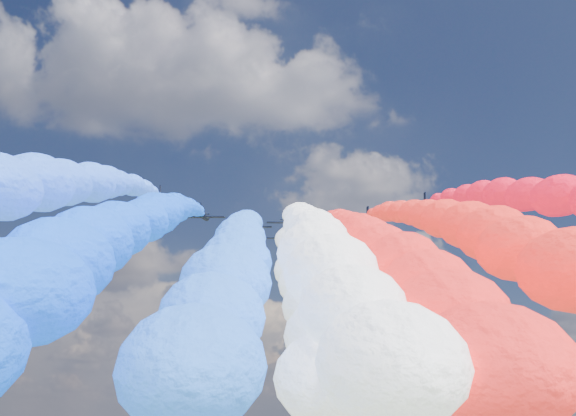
{
  "coord_description": "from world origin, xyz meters",
  "views": [
    {
      "loc": [
        -4.89,
        -135.0,
        50.16
      ],
      "look_at": [
        0.0,
        4.0,
        94.46
      ],
      "focal_mm": 43.04,
      "sensor_mm": 36.0,
      "label": 1
    }
  ],
  "objects": [
    {
      "name": "trail_7",
      "position": [
        26.54,
        -62.5,
        72.23
      ],
      "size": [
        7.03,
        113.41,
        45.49
      ],
      "primitive_type": null,
      "color": "red"
    },
    {
      "name": "jet_4",
      "position": [
        -0.41,
        20.26,
        92.46
      ],
      "size": [
        9.68,
        12.85,
        4.95
      ],
      "primitive_type": null,
      "rotation": [
        0.2,
        0.0,
        -0.06
      ],
      "color": "black"
    },
    {
      "name": "jet_5",
      "position": [
        7.06,
        10.37,
        92.46
      ],
      "size": [
        9.31,
        12.59,
        4.95
      ],
      "primitive_type": null,
      "rotation": [
        0.2,
        0.0,
        -0.02
      ],
      "color": "black"
    },
    {
      "name": "jet_1",
      "position": [
        -17.71,
        3.97,
        92.46
      ],
      "size": [
        9.72,
        12.88,
        4.95
      ],
      "primitive_type": null,
      "rotation": [
        0.2,
        0.0,
        -0.06
      ],
      "color": "black"
    },
    {
      "name": "trail_0",
      "position": [
        -24.94,
        -64.82,
        72.23
      ],
      "size": [
        7.03,
        113.41,
        45.49
      ],
      "primitive_type": null,
      "color": "blue"
    },
    {
      "name": "jet_7",
      "position": [
        26.54,
        -4.29,
        92.46
      ],
      "size": [
        9.74,
        12.89,
        4.95
      ],
      "primitive_type": null,
      "rotation": [
        0.2,
        0.0,
        -0.06
      ],
      "color": "black"
    },
    {
      "name": "jet_3",
      "position": [
        0.04,
        7.53,
        92.46
      ],
      "size": [
        9.2,
        12.51,
        4.95
      ],
      "primitive_type": null,
      "rotation": [
        0.2,
        0.0,
        0.02
      ],
      "color": "black"
    },
    {
      "name": "trail_5",
      "position": [
        7.06,
        -47.85,
        72.23
      ],
      "size": [
        7.03,
        113.41,
        45.49
      ],
      "primitive_type": null,
      "color": "red"
    },
    {
      "name": "trail_3",
      "position": [
        0.04,
        -50.68,
        72.23
      ],
      "size": [
        7.03,
        113.41,
        45.49
      ],
      "primitive_type": null,
      "color": "white"
    },
    {
      "name": "jet_0",
      "position": [
        -24.94,
        -6.61,
        92.46
      ],
      "size": [
        9.53,
        12.74,
        4.95
      ],
      "primitive_type": null,
      "rotation": [
        0.2,
        0.0,
        0.04
      ],
      "color": "black"
    },
    {
      "name": "trail_1",
      "position": [
        -17.71,
        -54.24,
        72.23
      ],
      "size": [
        7.03,
        113.41,
        45.49
      ],
      "primitive_type": null,
      "color": "blue"
    },
    {
      "name": "trail_4",
      "position": [
        -0.41,
        -37.96,
        72.23
      ],
      "size": [
        7.03,
        113.41,
        45.49
      ],
      "primitive_type": null,
      "color": "white"
    },
    {
      "name": "trail_6",
      "position": [
        16.15,
        -53.27,
        72.23
      ],
      "size": [
        7.03,
        113.41,
        45.49
      ],
      "primitive_type": null,
      "color": "red"
    },
    {
      "name": "trail_2",
      "position": [
        -7.8,
        -47.09,
        72.23
      ],
      "size": [
        7.03,
        113.41,
        45.49
      ],
      "primitive_type": null,
      "color": "blue"
    },
    {
      "name": "jet_2",
      "position": [
        -7.8,
        11.12,
        92.46
      ],
      "size": [
        9.47,
        12.7,
        4.95
      ],
      "primitive_type": null,
      "rotation": [
        0.2,
        0.0,
        -0.04
      ],
      "color": "black"
    },
    {
      "name": "jet_6",
      "position": [
        16.15,
        4.95,
        92.46
      ],
      "size": [
        9.76,
        12.91,
        4.95
      ],
      "primitive_type": null,
      "rotation": [
        0.2,
        0.0,
        0.06
      ],
      "color": "black"
    }
  ]
}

